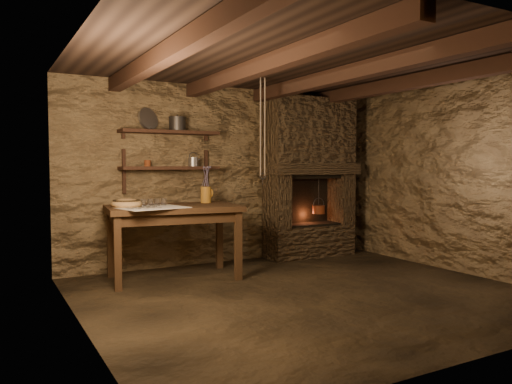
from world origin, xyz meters
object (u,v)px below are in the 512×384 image
stoneware_jug (206,187)px  wooden_bowl (126,204)px  work_table (174,239)px  iron_stockpot (177,125)px  red_pot (319,209)px

stoneware_jug → wooden_bowl: (-1.05, -0.21, -0.16)m
work_table → wooden_bowl: size_ratio=4.66×
stoneware_jug → iron_stockpot: 0.88m
wooden_bowl → iron_stockpot: size_ratio=1.64×
work_table → wooden_bowl: 0.70m
red_pot → iron_stockpot: bearing=176.8°
stoneware_jug → iron_stockpot: iron_stockpot is taller
wooden_bowl → red_pot: 2.95m
work_table → wooden_bowl: (-0.55, -0.01, 0.44)m
work_table → red_pot: (2.37, 0.37, 0.23)m
wooden_bowl → red_pot: (2.92, 0.38, -0.21)m
stoneware_jug → red_pot: stoneware_jug is taller
work_table → stoneware_jug: bearing=28.4°
wooden_bowl → red_pot: red_pot is taller
stoneware_jug → red_pot: bearing=-17.9°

